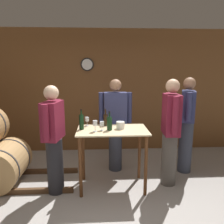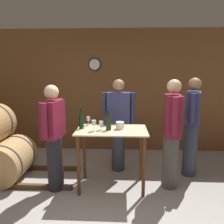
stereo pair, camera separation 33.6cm
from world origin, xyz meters
The scene contains 14 objects.
ground_plane centered at (0.00, 0.00, 0.00)m, with size 14.00×14.00×0.00m, color #9E9993.
back_wall centered at (0.00, 2.45, 1.35)m, with size 8.40×0.08×2.70m.
tasting_table centered at (-0.02, 0.76, 0.74)m, with size 1.07×0.64×0.95m.
wine_bottle_far_left centered at (-0.49, 0.80, 1.07)m, with size 0.07×0.07×0.31m.
wine_bottle_left centered at (-0.12, 1.02, 1.05)m, with size 0.07×0.07×0.27m.
wine_bottle_center centered at (-0.06, 0.73, 1.05)m, with size 0.08×0.08×0.28m.
wine_glass_near_left centered at (-0.41, 1.01, 1.05)m, with size 0.06×0.06×0.14m.
wine_glass_near_center centered at (-0.28, 0.67, 1.07)m, with size 0.07×0.07×0.16m.
wine_glass_near_right centered at (-0.18, 0.72, 1.04)m, with size 0.06×0.06×0.14m.
ice_bucket centered at (0.11, 0.80, 1.00)m, with size 0.13×0.13×0.11m.
person_host centered at (1.33, 1.24, 0.90)m, with size 0.34×0.56×1.71m.
person_visitor_with_scarf centered at (0.07, 1.38, 0.89)m, with size 0.59×0.24×1.67m.
person_visitor_bearded centered at (-0.88, 0.66, 0.86)m, with size 0.29×0.58×1.62m.
person_visitor_near_door centered at (0.89, 0.81, 0.90)m, with size 0.25×0.59×1.70m.
Camera 2 is at (0.13, -2.43, 1.84)m, focal length 35.00 mm.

